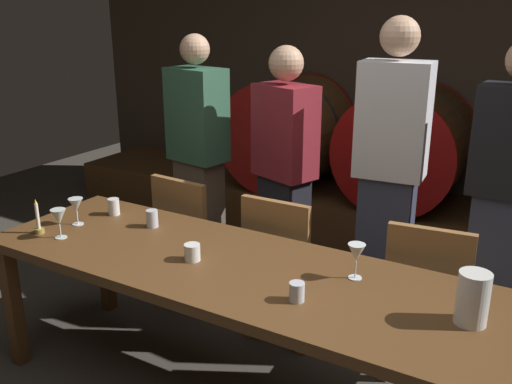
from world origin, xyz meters
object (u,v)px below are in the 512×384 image
(chair_left, at_px, (192,236))
(guest_far_right, at_px, (506,206))
(wine_glass_center, at_px, (59,218))
(candle_center, at_px, (38,224))
(wine_barrel_left, at_px, (289,132))
(guest_far_left, at_px, (198,159))
(guest_center_left, at_px, (284,173))
(wine_barrel_center, at_px, (406,147))
(dining_table, at_px, (230,277))
(chair_center, at_px, (283,261))
(pitcher, at_px, (473,298))
(cup_far_right, at_px, (297,292))
(cup_far_left, at_px, (114,207))
(chair_right, at_px, (427,294))
(wine_glass_left, at_px, (76,205))
(cup_center_left, at_px, (152,219))
(wine_glass_right, at_px, (356,254))
(guest_center_right, at_px, (389,176))
(cup_center_right, at_px, (192,252))

(chair_left, xyz_separation_m, guest_far_right, (1.72, 0.41, 0.39))
(wine_glass_center, bearing_deg, candle_center, -174.93)
(wine_barrel_left, xyz_separation_m, wine_glass_center, (-0.03, -2.48, 0.03))
(guest_far_left, relative_size, guest_center_left, 1.03)
(wine_barrel_center, height_order, chair_left, wine_barrel_center)
(dining_table, bearing_deg, chair_center, 93.41)
(guest_far_right, distance_m, wine_glass_center, 2.28)
(chair_center, xyz_separation_m, pitcher, (1.08, -0.58, 0.35))
(wine_barrel_center, distance_m, pitcher, 2.44)
(guest_far_left, bearing_deg, cup_far_right, 148.39)
(cup_far_left, bearing_deg, chair_right, 14.48)
(dining_table, distance_m, cup_far_left, 0.94)
(chair_right, bearing_deg, wine_glass_left, 14.02)
(cup_far_left, bearing_deg, guest_far_left, 90.82)
(dining_table, distance_m, cup_far_right, 0.46)
(cup_center_left, bearing_deg, guest_far_right, 28.51)
(chair_center, xyz_separation_m, cup_far_right, (0.45, -0.76, 0.28))
(chair_left, distance_m, pitcher, 1.88)
(chair_right, height_order, guest_far_left, guest_far_left)
(wine_glass_right, bearing_deg, guest_center_right, 99.71)
(cup_far_right, bearing_deg, guest_far_right, 63.37)
(chair_right, distance_m, cup_far_right, 0.90)
(guest_far_left, bearing_deg, wine_glass_center, 100.62)
(wine_glass_center, bearing_deg, pitcher, 6.17)
(chair_left, height_order, guest_far_left, guest_far_left)
(wine_barrel_center, relative_size, cup_center_left, 10.00)
(wine_glass_center, xyz_separation_m, cup_center_left, (0.30, 0.35, -0.06))
(guest_center_right, relative_size, cup_center_right, 22.80)
(guest_center_left, height_order, guest_far_right, guest_far_right)
(chair_left, distance_m, wine_glass_right, 1.39)
(guest_far_right, bearing_deg, dining_table, 48.23)
(chair_left, bearing_deg, chair_right, -175.97)
(wine_glass_left, bearing_deg, guest_center_left, 58.74)
(cup_center_left, xyz_separation_m, cup_center_right, (0.43, -0.23, -0.01))
(chair_right, bearing_deg, wine_barrel_left, -51.73)
(wine_glass_left, height_order, cup_far_right, wine_glass_left)
(chair_center, distance_m, candle_center, 1.32)
(guest_far_left, bearing_deg, wine_glass_left, 97.09)
(wine_glass_left, bearing_deg, cup_center_right, -3.50)
(wine_barrel_center, xyz_separation_m, cup_far_left, (-1.05, -2.09, -0.03))
(wine_barrel_left, distance_m, dining_table, 2.46)
(wine_barrel_center, bearing_deg, guest_far_left, -129.98)
(pitcher, relative_size, wine_glass_left, 1.39)
(chair_right, xyz_separation_m, wine_glass_right, (-0.21, -0.48, 0.36))
(wine_barrel_center, xyz_separation_m, guest_center_left, (-0.44, -1.19, 0.02))
(chair_left, xyz_separation_m, cup_far_right, (1.12, -0.79, 0.28))
(wine_barrel_left, height_order, guest_far_right, guest_far_right)
(wine_glass_left, bearing_deg, pitcher, 1.03)
(wine_barrel_left, height_order, pitcher, wine_barrel_left)
(guest_center_right, relative_size, wine_glass_right, 11.33)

